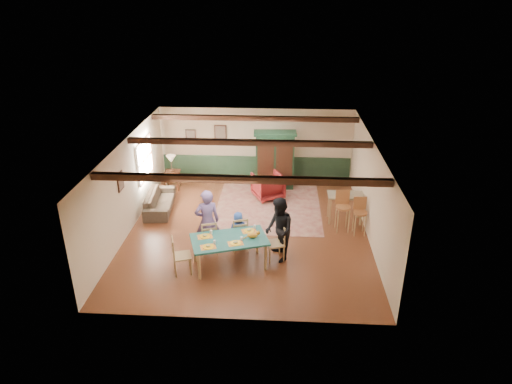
# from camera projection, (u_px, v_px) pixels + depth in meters

# --- Properties ---
(floor) EXTENTS (8.00, 8.00, 0.00)m
(floor) POSITION_uv_depth(u_px,v_px,m) (248.00, 230.00, 13.63)
(floor) COLOR #572918
(floor) RESTS_ON ground
(wall_back) EXTENTS (7.00, 0.02, 2.70)m
(wall_back) POSITION_uv_depth(u_px,v_px,m) (256.00, 145.00, 16.71)
(wall_back) COLOR beige
(wall_back) RESTS_ON floor
(wall_left) EXTENTS (0.02, 8.00, 2.70)m
(wall_left) POSITION_uv_depth(u_px,v_px,m) (128.00, 186.00, 13.26)
(wall_left) COLOR beige
(wall_left) RESTS_ON floor
(wall_right) EXTENTS (0.02, 8.00, 2.70)m
(wall_right) POSITION_uv_depth(u_px,v_px,m) (371.00, 192.00, 12.88)
(wall_right) COLOR beige
(wall_right) RESTS_ON floor
(ceiling) EXTENTS (7.00, 8.00, 0.02)m
(ceiling) POSITION_uv_depth(u_px,v_px,m) (247.00, 144.00, 12.51)
(ceiling) COLOR silver
(ceiling) RESTS_ON wall_back
(wainscot_back) EXTENTS (6.95, 0.03, 0.90)m
(wainscot_back) POSITION_uv_depth(u_px,v_px,m) (256.00, 168.00, 17.06)
(wainscot_back) COLOR #1E3824
(wainscot_back) RESTS_ON floor
(ceiling_beam_front) EXTENTS (6.95, 0.16, 0.16)m
(ceiling_beam_front) POSITION_uv_depth(u_px,v_px,m) (240.00, 179.00, 10.46)
(ceiling_beam_front) COLOR black
(ceiling_beam_front) RESTS_ON ceiling
(ceiling_beam_mid) EXTENTS (6.95, 0.16, 0.16)m
(ceiling_beam_mid) POSITION_uv_depth(u_px,v_px,m) (249.00, 142.00, 12.91)
(ceiling_beam_mid) COLOR black
(ceiling_beam_mid) RESTS_ON ceiling
(ceiling_beam_back) EXTENTS (6.95, 0.16, 0.16)m
(ceiling_beam_back) POSITION_uv_depth(u_px,v_px,m) (254.00, 118.00, 15.28)
(ceiling_beam_back) COLOR black
(ceiling_beam_back) RESTS_ON ceiling
(window_left) EXTENTS (0.06, 1.60, 1.30)m
(window_left) POSITION_uv_depth(u_px,v_px,m) (145.00, 159.00, 14.72)
(window_left) COLOR white
(window_left) RESTS_ON wall_left
(picture_left_wall) EXTENTS (0.04, 0.42, 0.52)m
(picture_left_wall) POSITION_uv_depth(u_px,v_px,m) (121.00, 181.00, 12.55)
(picture_left_wall) COLOR gray
(picture_left_wall) RESTS_ON wall_left
(picture_back_a) EXTENTS (0.45, 0.04, 0.55)m
(picture_back_a) POSITION_uv_depth(u_px,v_px,m) (220.00, 132.00, 16.57)
(picture_back_a) COLOR gray
(picture_back_a) RESTS_ON wall_back
(picture_back_b) EXTENTS (0.38, 0.04, 0.48)m
(picture_back_b) POSITION_uv_depth(u_px,v_px,m) (191.00, 136.00, 16.69)
(picture_back_b) COLOR gray
(picture_back_b) RESTS_ON wall_back
(dining_table) EXTENTS (2.14, 1.59, 0.79)m
(dining_table) POSITION_uv_depth(u_px,v_px,m) (230.00, 252.00, 11.74)
(dining_table) COLOR #1A544F
(dining_table) RESTS_ON floor
(dining_chair_far_left) EXTENTS (0.57, 0.58, 1.01)m
(dining_chair_far_left) POSITION_uv_depth(u_px,v_px,m) (209.00, 236.00, 12.28)
(dining_chair_far_left) COLOR #A27F51
(dining_chair_far_left) RESTS_ON floor
(dining_chair_far_right) EXTENTS (0.57, 0.58, 1.01)m
(dining_chair_far_right) POSITION_uv_depth(u_px,v_px,m) (239.00, 233.00, 12.47)
(dining_chair_far_right) COLOR #A27F51
(dining_chair_far_right) RESTS_ON floor
(dining_chair_end_left) EXTENTS (0.58, 0.57, 1.01)m
(dining_chair_end_left) POSITION_uv_depth(u_px,v_px,m) (182.00, 255.00, 11.42)
(dining_chair_end_left) COLOR #A27F51
(dining_chair_end_left) RESTS_ON floor
(dining_chair_end_right) EXTENTS (0.58, 0.57, 1.01)m
(dining_chair_end_right) POSITION_uv_depth(u_px,v_px,m) (275.00, 243.00, 11.98)
(dining_chair_end_right) COLOR #A27F51
(dining_chair_end_right) RESTS_ON floor
(person_man) EXTENTS (0.77, 0.62, 1.83)m
(person_man) POSITION_uv_depth(u_px,v_px,m) (207.00, 222.00, 12.18)
(person_man) COLOR slate
(person_man) RESTS_ON floor
(person_woman) EXTENTS (0.89, 1.01, 1.75)m
(person_woman) POSITION_uv_depth(u_px,v_px,m) (279.00, 230.00, 11.85)
(person_woman) COLOR black
(person_woman) RESTS_ON floor
(person_child) EXTENTS (0.60, 0.48, 1.06)m
(person_child) POSITION_uv_depth(u_px,v_px,m) (238.00, 230.00, 12.53)
(person_child) COLOR #26499A
(person_child) RESTS_ON floor
(cat) EXTENTS (0.41, 0.26, 0.19)m
(cat) POSITION_uv_depth(u_px,v_px,m) (252.00, 235.00, 11.58)
(cat) COLOR orange
(cat) RESTS_ON dining_table
(place_setting_near_left) EXTENTS (0.50, 0.43, 0.11)m
(place_setting_near_left) POSITION_uv_depth(u_px,v_px,m) (208.00, 245.00, 11.19)
(place_setting_near_left) COLOR yellow
(place_setting_near_left) RESTS_ON dining_table
(place_setting_near_center) EXTENTS (0.50, 0.43, 0.11)m
(place_setting_near_center) POSITION_uv_depth(u_px,v_px,m) (235.00, 242.00, 11.35)
(place_setting_near_center) COLOR yellow
(place_setting_near_center) RESTS_ON dining_table
(place_setting_far_left) EXTENTS (0.50, 0.43, 0.11)m
(place_setting_far_left) POSITION_uv_depth(u_px,v_px,m) (205.00, 235.00, 11.66)
(place_setting_far_left) COLOR yellow
(place_setting_far_left) RESTS_ON dining_table
(place_setting_far_right) EXTENTS (0.50, 0.43, 0.11)m
(place_setting_far_right) POSITION_uv_depth(u_px,v_px,m) (249.00, 229.00, 11.92)
(place_setting_far_right) COLOR yellow
(place_setting_far_right) RESTS_ON dining_table
(area_rug) EXTENTS (3.40, 4.03, 0.01)m
(area_rug) POSITION_uv_depth(u_px,v_px,m) (268.00, 205.00, 15.13)
(area_rug) COLOR tan
(area_rug) RESTS_ON floor
(armoire) EXTENTS (1.50, 0.66, 2.08)m
(armoire) POSITION_uv_depth(u_px,v_px,m) (275.00, 160.00, 16.11)
(armoire) COLOR #13301E
(armoire) RESTS_ON floor
(armchair) EXTENTS (1.24, 1.26, 0.87)m
(armchair) POSITION_uv_depth(u_px,v_px,m) (268.00, 186.00, 15.56)
(armchair) COLOR #541015
(armchair) RESTS_ON floor
(sofa) EXTENTS (0.97, 2.06, 0.58)m
(sofa) POSITION_uv_depth(u_px,v_px,m) (160.00, 201.00, 14.79)
(sofa) COLOR #3F3327
(sofa) RESTS_ON floor
(end_table) EXTENTS (0.56, 0.56, 0.66)m
(end_table) POSITION_uv_depth(u_px,v_px,m) (173.00, 180.00, 16.29)
(end_table) COLOR black
(end_table) RESTS_ON floor
(table_lamp) EXTENTS (0.36, 0.36, 0.60)m
(table_lamp) POSITION_uv_depth(u_px,v_px,m) (171.00, 164.00, 16.03)
(table_lamp) COLOR beige
(table_lamp) RESTS_ON end_table
(counter_table) EXTENTS (1.08, 0.63, 0.90)m
(counter_table) POSITION_uv_depth(u_px,v_px,m) (345.00, 208.00, 13.98)
(counter_table) COLOR tan
(counter_table) RESTS_ON floor
(bar_stool_left) EXTENTS (0.48, 0.52, 1.23)m
(bar_stool_left) POSITION_uv_depth(u_px,v_px,m) (343.00, 212.00, 13.37)
(bar_stool_left) COLOR #B87847
(bar_stool_left) RESTS_ON floor
(bar_stool_right) EXTENTS (0.41, 0.45, 1.12)m
(bar_stool_right) POSITION_uv_depth(u_px,v_px,m) (360.00, 217.00, 13.19)
(bar_stool_right) COLOR #B87847
(bar_stool_right) RESTS_ON floor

